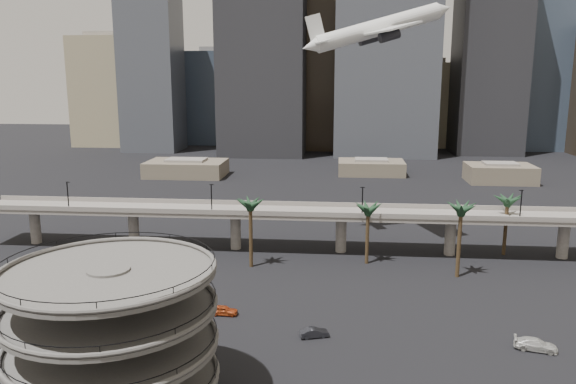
# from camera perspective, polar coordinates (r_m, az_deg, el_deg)

# --- Properties ---
(parking_ramp) EXTENTS (22.20, 22.20, 17.35)m
(parking_ramp) POSITION_cam_1_polar(r_m,az_deg,el_deg) (63.25, -17.43, -12.93)
(parking_ramp) COLOR #53504E
(parking_ramp) RESTS_ON ground
(overpass) EXTENTS (130.00, 9.30, 14.70)m
(overpass) POSITION_cam_1_polar(r_m,az_deg,el_deg) (115.76, -0.01, -2.44)
(overpass) COLOR slate
(overpass) RESTS_ON ground
(palm_trees) EXTENTS (54.40, 18.40, 14.00)m
(palm_trees) POSITION_cam_1_polar(r_m,az_deg,el_deg) (107.60, 11.07, -1.59)
(palm_trees) COLOR #42331C
(palm_trees) RESTS_ON ground
(low_buildings) EXTENTS (135.00, 27.50, 6.80)m
(low_buildings) POSITION_cam_1_polar(r_m,az_deg,el_deg) (201.77, 4.26, 2.32)
(low_buildings) COLOR #66584B
(low_buildings) RESTS_ON ground
(skyline) EXTENTS (269.00, 86.00, 122.88)m
(skyline) POSITION_cam_1_polar(r_m,az_deg,el_deg) (274.04, 6.49, 13.57)
(skyline) COLOR gray
(skyline) RESTS_ON ground
(airborne_jet) EXTENTS (33.93, 30.96, 12.64)m
(airborne_jet) POSITION_cam_1_polar(r_m,az_deg,el_deg) (126.73, 9.11, 16.08)
(airborne_jet) COLOR silver
(airborne_jet) RESTS_ON ground
(car_a) EXTENTS (4.37, 1.83, 1.48)m
(car_a) POSITION_cam_1_polar(r_m,az_deg,el_deg) (87.61, -6.57, -11.85)
(car_a) COLOR #AB3F18
(car_a) RESTS_ON ground
(car_b) EXTENTS (4.33, 2.59, 1.35)m
(car_b) POSITION_cam_1_polar(r_m,az_deg,el_deg) (80.39, 2.68, -14.08)
(car_b) COLOR black
(car_b) RESTS_ON ground
(car_c) EXTENTS (5.81, 3.42, 1.58)m
(car_c) POSITION_cam_1_polar(r_m,az_deg,el_deg) (83.62, 23.87, -13.98)
(car_c) COLOR #BABAB6
(car_c) RESTS_ON ground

